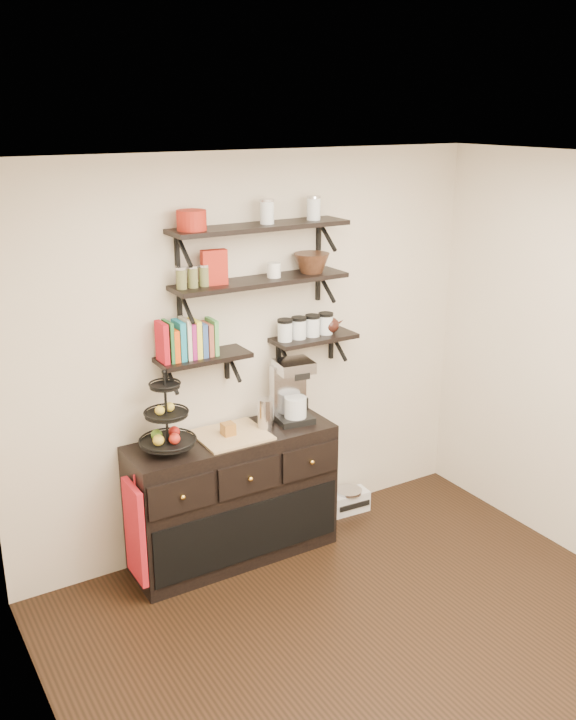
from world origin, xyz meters
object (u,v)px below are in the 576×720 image
(sideboard, at_px, (233,497))
(radio, at_px, (349,501))
(fruit_stand, at_px, (167,425))
(coffee_maker, at_px, (291,392))

(sideboard, relative_size, radio, 4.50)
(fruit_stand, height_order, radio, fruit_stand)
(fruit_stand, relative_size, radio, 1.66)
(radio, bearing_deg, fruit_stand, -173.07)
(fruit_stand, distance_m, coffee_maker, 0.92)
(sideboard, distance_m, coffee_maker, 0.81)
(radio, bearing_deg, coffee_maker, -170.17)
(sideboard, relative_size, fruit_stand, 2.71)
(coffee_maker, distance_m, radio, 1.16)
(sideboard, height_order, coffee_maker, coffee_maker)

